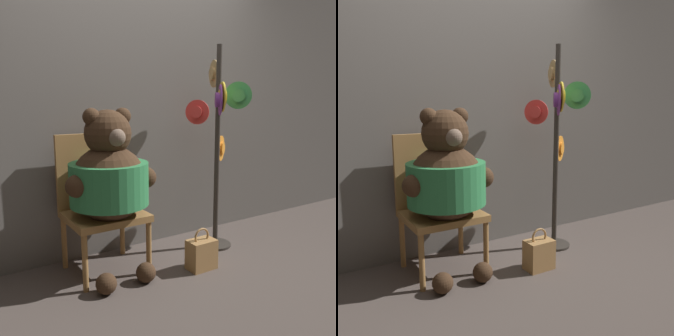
{
  "view_description": "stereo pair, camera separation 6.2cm",
  "coord_description": "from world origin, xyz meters",
  "views": [
    {
      "loc": [
        -1.45,
        -2.1,
        1.28
      ],
      "look_at": [
        0.12,
        0.32,
        0.75
      ],
      "focal_mm": 40.0,
      "sensor_mm": 36.0,
      "label": 1
    },
    {
      "loc": [
        -1.4,
        -2.13,
        1.28
      ],
      "look_at": [
        0.12,
        0.32,
        0.75
      ],
      "focal_mm": 40.0,
      "sensor_mm": 36.0,
      "label": 2
    }
  ],
  "objects": [
    {
      "name": "ground_plane",
      "position": [
        0.0,
        0.0,
        0.0
      ],
      "size": [
        14.0,
        14.0,
        0.0
      ],
      "primitive_type": "plane",
      "color": "#4C423D"
    },
    {
      "name": "wall_back",
      "position": [
        0.0,
        0.77,
        1.22
      ],
      "size": [
        8.0,
        0.1,
        2.43
      ],
      "color": "#66605B",
      "rests_on": "ground_plane"
    },
    {
      "name": "hat_display_rack",
      "position": [
        0.62,
        0.31,
        1.01
      ],
      "size": [
        0.39,
        0.47,
        1.73
      ],
      "color": "#332D28",
      "rests_on": "ground_plane"
    },
    {
      "name": "teddy_bear",
      "position": [
        -0.39,
        0.3,
        0.73
      ],
      "size": [
        0.68,
        0.6,
        1.23
      ],
      "color": "#3D2819",
      "rests_on": "ground_plane"
    },
    {
      "name": "handbag_on_ground",
      "position": [
        0.23,
        0.02,
        0.12
      ],
      "size": [
        0.21,
        0.14,
        0.33
      ],
      "color": "#A87A47",
      "rests_on": "ground_plane"
    },
    {
      "name": "chair",
      "position": [
        -0.39,
        0.48,
        0.54
      ],
      "size": [
        0.55,
        0.5,
        1.03
      ],
      "color": "#9E703D",
      "rests_on": "ground_plane"
    }
  ]
}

